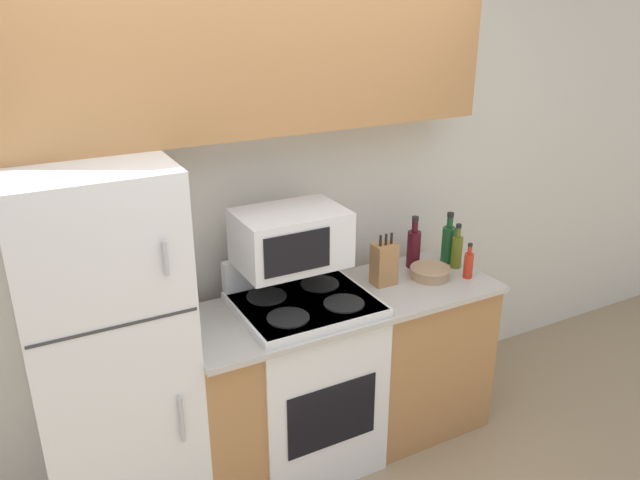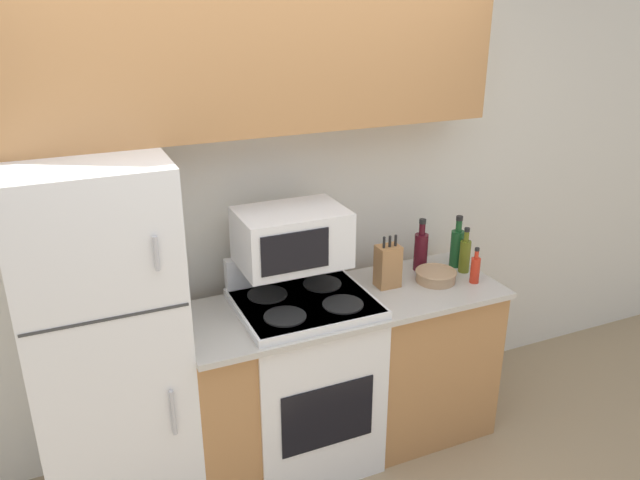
{
  "view_description": "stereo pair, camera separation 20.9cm",
  "coord_description": "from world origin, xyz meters",
  "px_view_note": "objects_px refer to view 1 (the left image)",
  "views": [
    {
      "loc": [
        -1.13,
        -2.18,
        2.37
      ],
      "look_at": [
        0.18,
        0.25,
        1.27
      ],
      "focal_mm": 35.0,
      "sensor_mm": 36.0,
      "label": 1
    },
    {
      "loc": [
        -0.94,
        -2.27,
        2.37
      ],
      "look_at": [
        0.18,
        0.25,
        1.27
      ],
      "focal_mm": 35.0,
      "sensor_mm": 36.0,
      "label": 2
    }
  ],
  "objects_px": {
    "bottle_wine_red": "(414,247)",
    "bottle_hot_sauce": "(468,264)",
    "bottle_wine_green": "(448,243)",
    "knife_block": "(384,264)",
    "bowl": "(430,272)",
    "stove": "(305,380)",
    "microwave": "(291,238)",
    "refrigerator": "(109,356)",
    "bottle_olive_oil": "(457,250)"
  },
  "relations": [
    {
      "from": "stove",
      "to": "bottle_wine_red",
      "type": "xyz_separation_m",
      "value": [
        0.77,
        0.15,
        0.54
      ]
    },
    {
      "from": "bowl",
      "to": "bottle_wine_red",
      "type": "bearing_deg",
      "value": 88.16
    },
    {
      "from": "bottle_wine_green",
      "to": "knife_block",
      "type": "bearing_deg",
      "value": -171.89
    },
    {
      "from": "knife_block",
      "to": "bottle_olive_oil",
      "type": "xyz_separation_m",
      "value": [
        0.48,
        -0.01,
        -0.01
      ]
    },
    {
      "from": "microwave",
      "to": "bottle_wine_green",
      "type": "bearing_deg",
      "value": 1.04
    },
    {
      "from": "stove",
      "to": "microwave",
      "type": "relative_size",
      "value": 2.15
    },
    {
      "from": "bottle_wine_red",
      "to": "bottle_olive_oil",
      "type": "xyz_separation_m",
      "value": [
        0.21,
        -0.12,
        -0.02
      ]
    },
    {
      "from": "knife_block",
      "to": "bottle_wine_green",
      "type": "height_order",
      "value": "bottle_wine_green"
    },
    {
      "from": "microwave",
      "to": "refrigerator",
      "type": "bearing_deg",
      "value": -178.38
    },
    {
      "from": "knife_block",
      "to": "bowl",
      "type": "bearing_deg",
      "value": -12.1
    },
    {
      "from": "bowl",
      "to": "knife_block",
      "type": "bearing_deg",
      "value": 167.9
    },
    {
      "from": "microwave",
      "to": "bottle_wine_red",
      "type": "height_order",
      "value": "microwave"
    },
    {
      "from": "refrigerator",
      "to": "microwave",
      "type": "xyz_separation_m",
      "value": [
        0.91,
        0.03,
        0.38
      ]
    },
    {
      "from": "bottle_wine_red",
      "to": "bottle_hot_sauce",
      "type": "relative_size",
      "value": 1.5
    },
    {
      "from": "bottle_wine_red",
      "to": "bottle_hot_sauce",
      "type": "xyz_separation_m",
      "value": [
        0.18,
        -0.26,
        -0.04
      ]
    },
    {
      "from": "microwave",
      "to": "bowl",
      "type": "bearing_deg",
      "value": -7.83
    },
    {
      "from": "stove",
      "to": "bowl",
      "type": "xyz_separation_m",
      "value": [
        0.76,
        -0.02,
        0.46
      ]
    },
    {
      "from": "bottle_olive_oil",
      "to": "bottle_hot_sauce",
      "type": "height_order",
      "value": "bottle_olive_oil"
    },
    {
      "from": "knife_block",
      "to": "bottle_wine_green",
      "type": "relative_size",
      "value": 0.96
    },
    {
      "from": "microwave",
      "to": "bottle_wine_green",
      "type": "relative_size",
      "value": 1.74
    },
    {
      "from": "refrigerator",
      "to": "bottle_wine_green",
      "type": "distance_m",
      "value": 1.92
    },
    {
      "from": "microwave",
      "to": "knife_block",
      "type": "relative_size",
      "value": 1.81
    },
    {
      "from": "refrigerator",
      "to": "bottle_wine_red",
      "type": "bearing_deg",
      "value": 2.84
    },
    {
      "from": "stove",
      "to": "bottle_olive_oil",
      "type": "height_order",
      "value": "bottle_olive_oil"
    },
    {
      "from": "microwave",
      "to": "bottle_olive_oil",
      "type": "distance_m",
      "value": 1.03
    },
    {
      "from": "refrigerator",
      "to": "stove",
      "type": "distance_m",
      "value": 1.01
    },
    {
      "from": "knife_block",
      "to": "bottle_hot_sauce",
      "type": "xyz_separation_m",
      "value": [
        0.45,
        -0.15,
        -0.04
      ]
    },
    {
      "from": "bottle_wine_green",
      "to": "bottle_olive_oil",
      "type": "bearing_deg",
      "value": -94.06
    },
    {
      "from": "stove",
      "to": "microwave",
      "type": "distance_m",
      "value": 0.77
    },
    {
      "from": "bottle_olive_oil",
      "to": "bottle_hot_sauce",
      "type": "bearing_deg",
      "value": -102.74
    },
    {
      "from": "stove",
      "to": "microwave",
      "type": "xyz_separation_m",
      "value": [
        -0.03,
        0.09,
        0.77
      ]
    },
    {
      "from": "refrigerator",
      "to": "bottle_hot_sauce",
      "type": "relative_size",
      "value": 8.8
    },
    {
      "from": "refrigerator",
      "to": "knife_block",
      "type": "height_order",
      "value": "refrigerator"
    },
    {
      "from": "bottle_wine_green",
      "to": "bottle_wine_red",
      "type": "xyz_separation_m",
      "value": [
        -0.21,
        0.04,
        0.0
      ]
    },
    {
      "from": "refrigerator",
      "to": "knife_block",
      "type": "distance_m",
      "value": 1.44
    },
    {
      "from": "bowl",
      "to": "bottle_olive_oil",
      "type": "xyz_separation_m",
      "value": [
        0.21,
        0.04,
        0.07
      ]
    },
    {
      "from": "bowl",
      "to": "bottle_hot_sauce",
      "type": "relative_size",
      "value": 1.11
    },
    {
      "from": "bottle_wine_green",
      "to": "bottle_hot_sauce",
      "type": "relative_size",
      "value": 1.5
    },
    {
      "from": "refrigerator",
      "to": "microwave",
      "type": "distance_m",
      "value": 0.99
    },
    {
      "from": "microwave",
      "to": "bottle_hot_sauce",
      "type": "xyz_separation_m",
      "value": [
        0.97,
        -0.2,
        -0.26
      ]
    },
    {
      "from": "knife_block",
      "to": "refrigerator",
      "type": "bearing_deg",
      "value": 178.99
    },
    {
      "from": "bottle_wine_red",
      "to": "bottle_olive_oil",
      "type": "height_order",
      "value": "bottle_wine_red"
    },
    {
      "from": "stove",
      "to": "bowl",
      "type": "distance_m",
      "value": 0.89
    },
    {
      "from": "microwave",
      "to": "bottle_olive_oil",
      "type": "height_order",
      "value": "microwave"
    },
    {
      "from": "stove",
      "to": "knife_block",
      "type": "distance_m",
      "value": 0.73
    },
    {
      "from": "bowl",
      "to": "bottle_wine_red",
      "type": "distance_m",
      "value": 0.19
    },
    {
      "from": "stove",
      "to": "bowl",
      "type": "height_order",
      "value": "stove"
    },
    {
      "from": "bowl",
      "to": "bottle_wine_red",
      "type": "xyz_separation_m",
      "value": [
        0.01,
        0.17,
        0.08
      ]
    },
    {
      "from": "knife_block",
      "to": "bottle_hot_sauce",
      "type": "relative_size",
      "value": 1.44
    },
    {
      "from": "bottle_olive_oil",
      "to": "stove",
      "type": "bearing_deg",
      "value": -178.4
    }
  ]
}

